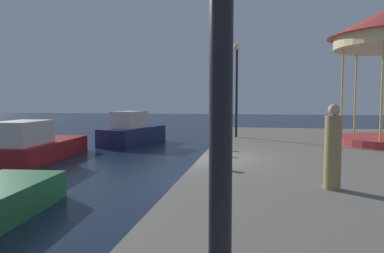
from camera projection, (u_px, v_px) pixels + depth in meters
name	position (u px, v px, depth m)	size (l,w,h in m)	color
ground_plane	(200.00, 181.00, 11.42)	(120.00, 120.00, 0.00)	#162338
motorboat_navy	(133.00, 132.00, 21.40)	(2.94, 5.26, 2.02)	#19214C
motorboat_red	(36.00, 145.00, 15.57)	(2.63, 5.85, 1.80)	maroon
lamp_post_mid_promenade	(237.00, 74.00, 17.56)	(0.36, 0.36, 4.74)	black
bollard_south	(216.00, 149.00, 11.91)	(0.24, 0.24, 0.40)	#2D2D33
bollard_center	(219.00, 144.00, 13.26)	(0.24, 0.24, 0.40)	#2D2D33
bollard_north	(215.00, 161.00, 9.54)	(0.24, 0.24, 0.40)	#2D2D33
person_near_carousel	(333.00, 149.00, 7.20)	(0.34, 0.34, 1.77)	#937A4C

